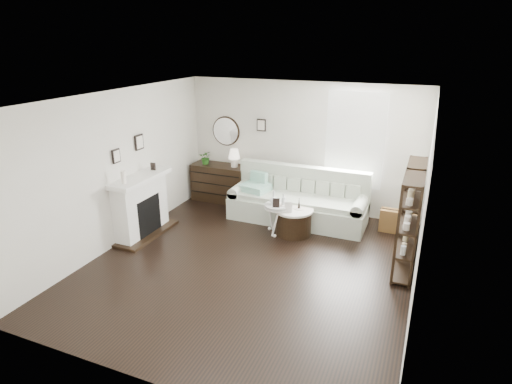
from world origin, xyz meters
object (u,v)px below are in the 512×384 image
at_px(drum_table, 293,221).
at_px(pedestal_table, 277,207).
at_px(sofa, 298,203).
at_px(dresser, 220,183).

height_order(drum_table, pedestal_table, pedestal_table).
distance_m(sofa, dresser, 2.01).
bearing_deg(drum_table, sofa, 99.75).
distance_m(sofa, pedestal_table, 0.82).
bearing_deg(pedestal_table, drum_table, 18.80).
height_order(dresser, drum_table, dresser).
bearing_deg(sofa, pedestal_table, -102.67).
distance_m(drum_table, pedestal_table, 0.42).
bearing_deg(drum_table, pedestal_table, -161.20).
xyz_separation_m(sofa, dresser, (-1.97, 0.39, 0.07)).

